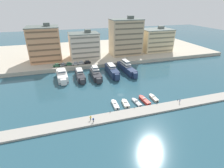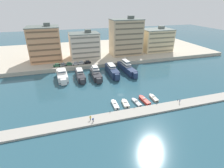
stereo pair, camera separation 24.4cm
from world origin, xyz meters
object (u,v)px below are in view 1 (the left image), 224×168
object	(u,v)px
motorboat_white_far_left	(115,105)
car_silver_center	(81,63)
pedestrian_near_edge	(180,101)
pedestrian_far_side	(93,119)
yacht_navy_center	(127,68)
car_black_center_right	(87,62)
yacht_charcoal_mid_left	(96,74)
motorboat_cream_center	(154,98)
yacht_white_far_left	(62,76)
motorboat_cream_left	(125,103)
yacht_navy_center_left	(112,71)
car_green_mid_left	(69,64)
car_silver_center_left	(75,63)
car_grey_left	(62,65)
motorboat_red_center_left	(145,100)
car_green_far_left	(57,65)
yacht_charcoal_left	(80,75)
pedestrian_mid_deck	(91,118)
motorboat_grey_mid_left	(137,102)

from	to	relation	value
motorboat_white_far_left	car_silver_center	world-z (taller)	car_silver_center
pedestrian_near_edge	motorboat_white_far_left	bearing A→B (deg)	164.70
car_silver_center	pedestrian_far_side	distance (m)	54.86
yacht_navy_center	car_black_center_right	bearing A→B (deg)	143.33
yacht_charcoal_mid_left	motorboat_cream_center	distance (m)	34.02
yacht_white_far_left	motorboat_cream_left	distance (m)	39.10
yacht_navy_center_left	motorboat_cream_center	world-z (taller)	yacht_navy_center_left
motorboat_cream_left	car_black_center_right	distance (m)	47.37
car_green_mid_left	car_silver_center_left	world-z (taller)	same
yacht_navy_center_left	car_green_mid_left	world-z (taller)	yacht_navy_center_left
yacht_navy_center	motorboat_cream_left	xyz separation A→B (m)	(-13.06, -32.14, -1.89)
motorboat_cream_left	car_silver_center	world-z (taller)	car_silver_center
car_grey_left	yacht_charcoal_mid_left	bearing A→B (deg)	-46.96
motorboat_red_center_left	car_green_far_left	xyz separation A→B (m)	(-32.47, 46.44, 2.64)
yacht_charcoal_left	car_silver_center_left	world-z (taller)	yacht_charcoal_left
yacht_navy_center	motorboat_cream_left	bearing A→B (deg)	-112.12
yacht_navy_center	motorboat_red_center_left	xyz separation A→B (m)	(-4.95, -32.16, -1.82)
car_green_mid_left	yacht_white_far_left	bearing A→B (deg)	-107.17
car_silver_center_left	pedestrian_mid_deck	distance (m)	52.99
motorboat_white_far_left	pedestrian_near_edge	world-z (taller)	pedestrian_near_edge
motorboat_grey_mid_left	car_silver_center_left	xyz separation A→B (m)	(-18.27, 46.75, 2.79)
car_green_far_left	pedestrian_mid_deck	size ratio (longest dim) A/B	2.51
yacht_charcoal_mid_left	motorboat_cream_left	distance (m)	30.10
yacht_white_far_left	motorboat_cream_left	xyz separation A→B (m)	(22.14, -32.20, -1.53)
yacht_white_far_left	pedestrian_far_side	size ratio (longest dim) A/B	10.51
motorboat_red_center_left	pedestrian_mid_deck	distance (m)	23.90
motorboat_red_center_left	pedestrian_near_edge	xyz separation A→B (m)	(11.86, -6.09, 1.14)
motorboat_red_center_left	car_black_center_right	distance (m)	49.19
car_grey_left	car_black_center_right	bearing A→B (deg)	0.81
yacht_navy_center_left	pedestrian_far_side	distance (m)	42.98
car_green_mid_left	car_black_center_right	xyz separation A→B (m)	(10.96, -0.01, 0.00)
motorboat_cream_center	car_grey_left	bearing A→B (deg)	126.33
yacht_charcoal_mid_left	pedestrian_mid_deck	distance (m)	37.37
car_green_far_left	car_silver_center_left	world-z (taller)	same
yacht_navy_center_left	motorboat_white_far_left	world-z (taller)	yacht_navy_center_left
yacht_white_far_left	motorboat_cream_center	size ratio (longest dim) A/B	2.67
car_silver_center_left	yacht_navy_center_left	bearing A→B (deg)	-40.62
car_grey_left	car_silver_center	bearing A→B (deg)	1.98
motorboat_red_center_left	car_grey_left	size ratio (longest dim) A/B	1.80
yacht_navy_center	motorboat_grey_mid_left	world-z (taller)	yacht_navy_center
motorboat_white_far_left	motorboat_cream_center	distance (m)	16.68
car_silver_center	pedestrian_mid_deck	size ratio (longest dim) A/B	2.50
motorboat_white_far_left	car_silver_center	distance (m)	47.06
yacht_charcoal_left	motorboat_cream_center	xyz separation A→B (m)	(25.86, -30.06, -1.40)
car_grey_left	car_green_far_left	bearing A→B (deg)	-176.37
yacht_charcoal_left	motorboat_white_far_left	world-z (taller)	yacht_charcoal_left
motorboat_red_center_left	pedestrian_near_edge	bearing A→B (deg)	-27.19
car_green_far_left	motorboat_red_center_left	bearing A→B (deg)	-55.04
motorboat_white_far_left	yacht_navy_center_left	bearing A→B (deg)	75.07
yacht_white_far_left	car_silver_center_left	world-z (taller)	yacht_white_far_left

